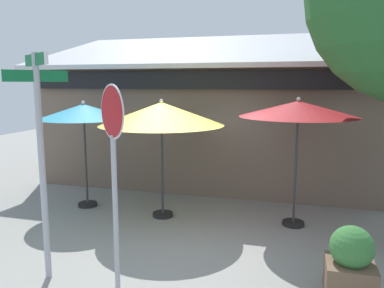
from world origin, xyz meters
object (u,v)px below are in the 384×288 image
object	(u,v)px
stop_sign	(114,154)
sidewalk_planter	(351,263)
patio_umbrella_teal_left	(84,113)
patio_umbrella_crimson_right	(298,110)
patio_umbrella_mustard_center	(162,114)
street_sign_post	(41,145)

from	to	relation	value
stop_sign	sidewalk_planter	world-z (taller)	stop_sign
stop_sign	patio_umbrella_teal_left	bearing A→B (deg)	126.69
patio_umbrella_crimson_right	sidewalk_planter	bearing A→B (deg)	-72.63
stop_sign	patio_umbrella_mustard_center	world-z (taller)	stop_sign
street_sign_post	patio_umbrella_teal_left	size ratio (longest dim) A/B	1.33
patio_umbrella_teal_left	sidewalk_planter	xyz separation A→B (m)	(5.48, -2.45, -1.74)
street_sign_post	stop_sign	xyz separation A→B (m)	(1.20, -0.13, -0.04)
stop_sign	patio_umbrella_crimson_right	bearing A→B (deg)	55.42
patio_umbrella_teal_left	patio_umbrella_mustard_center	world-z (taller)	patio_umbrella_mustard_center
patio_umbrella_mustard_center	patio_umbrella_teal_left	bearing A→B (deg)	174.83
patio_umbrella_mustard_center	patio_umbrella_crimson_right	bearing A→B (deg)	4.70
sidewalk_planter	patio_umbrella_mustard_center	bearing A→B (deg)	147.24
street_sign_post	patio_umbrella_mustard_center	world-z (taller)	street_sign_post
patio_umbrella_teal_left	patio_umbrella_mustard_center	distance (m)	1.96
stop_sign	patio_umbrella_mustard_center	xyz separation A→B (m)	(-0.47, 3.08, 0.26)
patio_umbrella_mustard_center	sidewalk_planter	distance (m)	4.55
patio_umbrella_teal_left	patio_umbrella_mustard_center	xyz separation A→B (m)	(1.95, -0.18, 0.02)
patio_umbrella_teal_left	patio_umbrella_crimson_right	size ratio (longest dim) A/B	0.95
street_sign_post	patio_umbrella_crimson_right	xyz separation A→B (m)	(3.48, 3.17, 0.35)
patio_umbrella_teal_left	sidewalk_planter	bearing A→B (deg)	-24.07
patio_umbrella_teal_left	patio_umbrella_mustard_center	bearing A→B (deg)	-5.17
stop_sign	patio_umbrella_crimson_right	distance (m)	4.03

